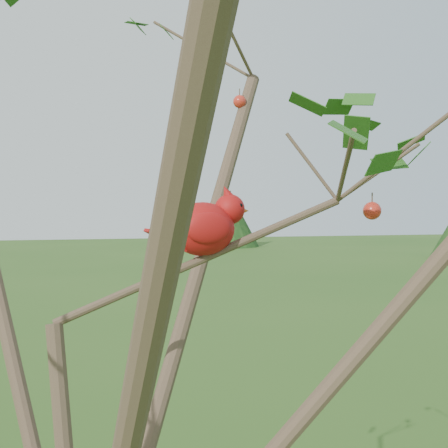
# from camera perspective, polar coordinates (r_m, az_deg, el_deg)

# --- Properties ---
(crabapple_tree) EXTENTS (2.35, 2.05, 2.95)m
(crabapple_tree) POSITION_cam_1_polar(r_m,az_deg,el_deg) (1.05, -13.07, -1.78)
(crabapple_tree) COLOR #433124
(crabapple_tree) RESTS_ON ground
(cardinal) EXTENTS (0.24, 0.13, 0.16)m
(cardinal) POSITION_cam_1_polar(r_m,az_deg,el_deg) (1.18, -1.85, -0.21)
(cardinal) COLOR #A20D12
(cardinal) RESTS_ON ground
(distant_trees) EXTENTS (42.09, 16.74, 3.48)m
(distant_trees) POSITION_cam_1_polar(r_m,az_deg,el_deg) (25.16, -19.67, -0.03)
(distant_trees) COLOR #433124
(distant_trees) RESTS_ON ground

